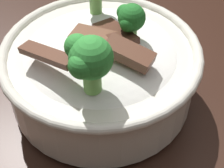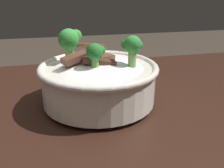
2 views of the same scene
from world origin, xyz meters
TOP-DOWN VIEW (x-y plane):
  - rice_bowl at (-0.04, 0.10)m, footprint 0.23×0.23m

SIDE VIEW (x-z plane):
  - rice_bowl at x=-0.04m, z-range 0.77..0.91m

